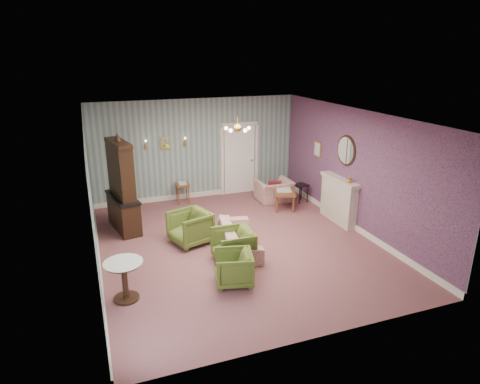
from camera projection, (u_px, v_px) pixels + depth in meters
name	position (u px, v px, depth m)	size (l,w,h in m)	color
floor	(238.00, 244.00, 9.55)	(7.00, 7.00, 0.00)	#844D50
ceiling	(238.00, 116.00, 8.62)	(7.00, 7.00, 0.00)	white
wall_back	(197.00, 149.00, 12.20)	(6.00, 6.00, 0.00)	slate
wall_front	(321.00, 253.00, 5.97)	(6.00, 6.00, 0.00)	slate
wall_left	(91.00, 199.00, 8.11)	(7.00, 7.00, 0.00)	slate
wall_right	(356.00, 170.00, 10.07)	(7.00, 7.00, 0.00)	slate
wall_right_floral	(355.00, 170.00, 10.06)	(7.00, 7.00, 0.00)	#A85471
door	(239.00, 158.00, 12.71)	(1.12, 0.12, 2.16)	white
olive_chair_a	(234.00, 266.00, 7.85)	(0.68, 0.64, 0.70)	#4F6021
olive_chair_b	(233.00, 245.00, 8.64)	(0.76, 0.71, 0.79)	#4F6021
olive_chair_c	(190.00, 226.00, 9.49)	(0.80, 0.75, 0.83)	#4F6021
sofa_chintz	(239.00, 233.00, 9.25)	(1.87, 0.55, 0.73)	#953C45
wingback_chair	(274.00, 187.00, 12.14)	(0.97, 0.63, 0.85)	#953C45
dresser	(121.00, 184.00, 10.00)	(0.48, 1.40, 2.33)	black
fireplace	(339.00, 200.00, 10.65)	(0.30, 1.40, 1.16)	beige
mantel_vase	(349.00, 180.00, 10.08)	(0.15, 0.15, 0.15)	gold
oval_mirror	(346.00, 151.00, 10.28)	(0.04, 0.76, 0.84)	white
framed_print	(318.00, 149.00, 11.56)	(0.04, 0.34, 0.42)	gold
coffee_table	(283.00, 198.00, 11.73)	(0.56, 1.01, 0.52)	brown
side_table_black	(300.00, 193.00, 12.12)	(0.36, 0.36, 0.53)	black
pedestal_table	(125.00, 281.00, 7.33)	(0.68, 0.68, 0.74)	black
nesting_table	(183.00, 192.00, 12.08)	(0.37, 0.47, 0.61)	brown
gilt_mirror_back	(166.00, 143.00, 11.79)	(0.28, 0.06, 0.36)	gold
sconce_left	(146.00, 145.00, 11.59)	(0.16, 0.12, 0.30)	gold
sconce_right	(185.00, 142.00, 11.95)	(0.16, 0.12, 0.30)	gold
chandelier	(238.00, 129.00, 8.71)	(0.56, 0.56, 0.36)	gold
burgundy_cushion	(275.00, 187.00, 11.97)	(0.38, 0.10, 0.38)	maroon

